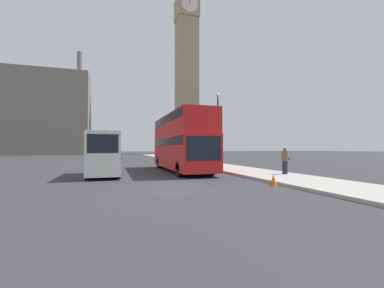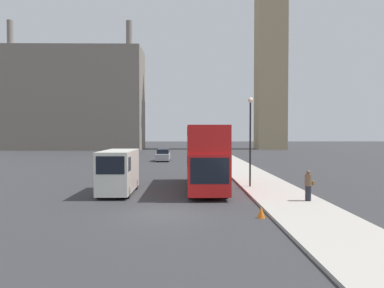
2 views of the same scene
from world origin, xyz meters
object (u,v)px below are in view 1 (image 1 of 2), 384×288
at_px(white_van, 104,153).
at_px(clock_tower, 187,56).
at_px(red_double_decker_bus, 181,140).
at_px(street_lamp, 218,119).
at_px(parked_sedan, 116,155).
at_px(pedestrian, 285,161).

bearing_deg(white_van, clock_tower, 69.58).
bearing_deg(red_double_decker_bus, white_van, -159.73).
relative_size(street_lamp, parked_sedan, 1.35).
xyz_separation_m(white_van, parked_sedan, (1.12, 27.64, -0.73)).
relative_size(white_van, parked_sedan, 1.16).
xyz_separation_m(white_van, street_lamp, (8.77, 2.15, 2.70)).
bearing_deg(red_double_decker_bus, street_lamp, 1.32).
height_order(street_lamp, parked_sedan, street_lamp).
xyz_separation_m(red_double_decker_bus, parked_sedan, (-4.50, 25.56, -1.68)).
bearing_deg(street_lamp, red_double_decker_bus, -178.68).
relative_size(clock_tower, street_lamp, 10.48).
bearing_deg(white_van, street_lamp, 13.75).
distance_m(clock_tower, white_van, 76.88).
xyz_separation_m(red_double_decker_bus, street_lamp, (3.15, 0.07, 1.74)).
bearing_deg(street_lamp, clock_tower, 76.14).
relative_size(pedestrian, street_lamp, 0.27).
bearing_deg(white_van, parked_sedan, 87.69).
distance_m(red_double_decker_bus, parked_sedan, 26.01).
relative_size(clock_tower, white_van, 12.23).
distance_m(pedestrian, parked_sedan, 32.59).
xyz_separation_m(clock_tower, parked_sedan, (-23.31, -37.98, -32.49)).
height_order(clock_tower, street_lamp, clock_tower).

